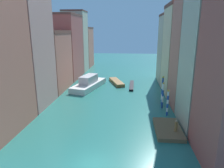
# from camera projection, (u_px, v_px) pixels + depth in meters

# --- Properties ---
(ground_plane) EXTENTS (154.00, 154.00, 0.00)m
(ground_plane) POSITION_uv_depth(u_px,v_px,m) (113.00, 93.00, 43.89)
(ground_plane) COLOR #28756B
(building_left_1) EXTENTS (6.78, 9.00, 20.23)m
(building_left_1) POSITION_uv_depth(u_px,v_px,m) (26.00, 48.00, 34.34)
(building_left_1) COLOR tan
(building_left_1) RESTS_ON ground
(building_left_2) EXTENTS (6.78, 11.05, 13.00)m
(building_left_2) POSITION_uv_depth(u_px,v_px,m) (51.00, 60.00, 45.09)
(building_left_2) COLOR #C6705B
(building_left_2) RESTS_ON ground
(building_left_3) EXTENTS (6.78, 11.92, 17.12)m
(building_left_3) POSITION_uv_depth(u_px,v_px,m) (67.00, 47.00, 55.96)
(building_left_3) COLOR #B25147
(building_left_3) RESTS_ON ground
(building_left_4) EXTENTS (6.78, 7.24, 18.83)m
(building_left_4) POSITION_uv_depth(u_px,v_px,m) (76.00, 42.00, 65.14)
(building_left_4) COLOR #BCB299
(building_left_4) RESTS_ON ground
(building_left_5) EXTENTS (6.78, 9.41, 14.04)m
(building_left_5) POSITION_uv_depth(u_px,v_px,m) (82.00, 47.00, 74.16)
(building_left_5) COLOR #C6705B
(building_left_5) RESTS_ON ground
(building_right_1) EXTENTS (6.78, 7.82, 21.01)m
(building_right_1) POSITION_uv_depth(u_px,v_px,m) (213.00, 50.00, 26.19)
(building_right_1) COLOR #BCB299
(building_right_1) RESTS_ON ground
(building_right_2) EXTENTS (6.78, 7.26, 22.49)m
(building_right_2) POSITION_uv_depth(u_px,v_px,m) (196.00, 41.00, 33.37)
(building_right_2) COLOR #C6705B
(building_right_2) RESTS_ON ground
(building_right_3) EXTENTS (6.78, 9.76, 18.15)m
(building_right_3) POSITION_uv_depth(u_px,v_px,m) (182.00, 49.00, 42.53)
(building_right_3) COLOR beige
(building_right_3) RESTS_ON ground
(building_right_4) EXTENTS (6.78, 8.33, 16.87)m
(building_right_4) POSITION_uv_depth(u_px,v_px,m) (173.00, 49.00, 51.60)
(building_right_4) COLOR #BCB299
(building_right_4) RESTS_ON ground
(waterfront_dock) EXTENTS (3.39, 6.23, 0.50)m
(waterfront_dock) POSITION_uv_depth(u_px,v_px,m) (168.00, 129.00, 27.24)
(waterfront_dock) COLOR brown
(waterfront_dock) RESTS_ON ground
(person_on_dock) EXTENTS (0.36, 0.36, 1.52)m
(person_on_dock) POSITION_uv_depth(u_px,v_px,m) (176.00, 126.00, 25.96)
(person_on_dock) COLOR olive
(person_on_dock) RESTS_ON waterfront_dock
(mooring_pole_0) EXTENTS (0.33, 0.33, 4.23)m
(mooring_pole_0) POSITION_uv_depth(u_px,v_px,m) (168.00, 102.00, 31.62)
(mooring_pole_0) COLOR #1E479E
(mooring_pole_0) RESTS_ON ground
(mooring_pole_1) EXTENTS (0.30, 0.30, 4.55)m
(mooring_pole_1) POSITION_uv_depth(u_px,v_px,m) (163.00, 95.00, 34.68)
(mooring_pole_1) COLOR #1E479E
(mooring_pole_1) RESTS_ON ground
(mooring_pole_2) EXTENTS (0.35, 0.35, 5.24)m
(mooring_pole_2) POSITION_uv_depth(u_px,v_px,m) (162.00, 90.00, 36.19)
(mooring_pole_2) COLOR #1E479E
(mooring_pole_2) RESTS_ON ground
(vaporetto_white) EXTENTS (6.64, 12.24, 2.94)m
(vaporetto_white) POSITION_uv_depth(u_px,v_px,m) (89.00, 83.00, 47.40)
(vaporetto_white) COLOR white
(vaporetto_white) RESTS_ON ground
(gondola_black) EXTENTS (1.10, 8.57, 0.44)m
(gondola_black) POSITION_uv_depth(u_px,v_px,m) (132.00, 85.00, 48.82)
(gondola_black) COLOR black
(gondola_black) RESTS_ON ground
(motorboat_0) EXTENTS (4.49, 8.16, 0.74)m
(motorboat_0) POSITION_uv_depth(u_px,v_px,m) (117.00, 82.00, 51.48)
(motorboat_0) COLOR olive
(motorboat_0) RESTS_ON ground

